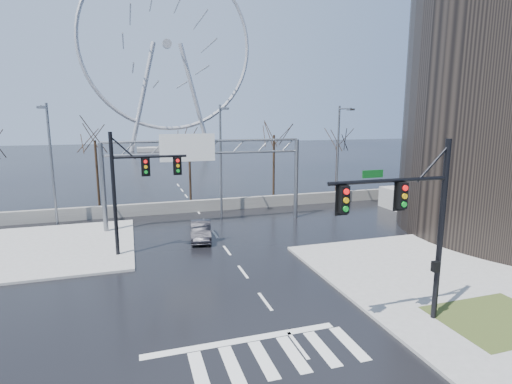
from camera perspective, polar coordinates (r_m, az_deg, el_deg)
name	(u,v)px	position (r m, az deg, el deg)	size (l,w,h in m)	color
ground	(265,301)	(20.21, 1.31, -15.36)	(260.00, 260.00, 0.00)	black
sidewalk_right_ext	(410,264)	(26.42, 21.09, -9.54)	(12.00, 10.00, 0.15)	gray
sidewalk_far	(58,247)	(30.90, -26.45, -7.06)	(10.00, 12.00, 0.15)	gray
grass_strip	(497,319)	(21.12, 31.14, -15.31)	(5.00, 4.00, 0.02)	#32431C
barrier_wall	(198,206)	(38.56, -8.34, -1.97)	(52.00, 0.50, 1.10)	slate
signal_mast_near	(416,216)	(17.63, 21.90, -3.21)	(5.52, 0.41, 8.00)	black
signal_mast_far	(132,182)	(26.46, -17.27, 1.37)	(4.72, 0.41, 8.00)	black
sign_gantry	(202,163)	(32.83, -7.77, 4.07)	(16.36, 0.40, 7.60)	slate
streetlight_left	(50,155)	(36.00, -27.33, 4.68)	(0.50, 2.55, 10.00)	slate
streetlight_mid	(221,151)	(36.35, -4.96, 5.86)	(0.50, 2.55, 10.00)	slate
streetlight_right	(340,148)	(40.68, 11.86, 6.17)	(0.50, 2.55, 10.00)	slate
tree_left	(95,149)	(40.91, -21.96, 5.78)	(3.75, 3.75, 7.50)	black
tree_center	(189,154)	(42.27, -9.50, 5.43)	(3.25, 3.25, 6.50)	black
tree_right	(274,142)	(43.42, 2.58, 7.08)	(3.90, 3.90, 7.80)	black
tree_far_right	(337,148)	(47.26, 11.56, 6.19)	(3.40, 3.40, 6.80)	black
ferris_wheel	(167,51)	(114.04, -12.56, 19.03)	(45.00, 6.00, 50.91)	gray
car	(201,231)	(29.73, -7.87, -5.49)	(1.42, 4.08, 1.34)	black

